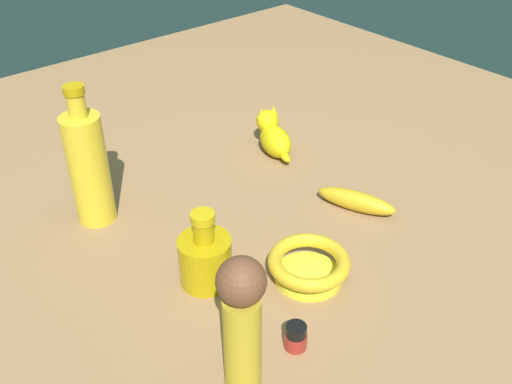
{
  "coord_description": "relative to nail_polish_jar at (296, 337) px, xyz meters",
  "views": [
    {
      "loc": [
        -0.54,
        -0.63,
        0.66
      ],
      "look_at": [
        0.0,
        0.0,
        0.09
      ],
      "focal_mm": 40.49,
      "sensor_mm": 36.0,
      "label": 1
    }
  ],
  "objects": [
    {
      "name": "cat_figurine",
      "position": [
        0.35,
        0.44,
        0.02
      ],
      "size": [
        0.09,
        0.14,
        0.09
      ],
      "color": "#D6C00F",
      "rests_on": "ground"
    },
    {
      "name": "person_figure_adult",
      "position": [
        -0.1,
        -0.0,
        0.1
      ],
      "size": [
        0.06,
        0.06,
        0.22
      ],
      "color": "gold",
      "rests_on": "ground"
    },
    {
      "name": "bottle_tall",
      "position": [
        -0.07,
        0.47,
        0.09
      ],
      "size": [
        0.07,
        0.07,
        0.27
      ],
      "color": "gold",
      "rests_on": "ground"
    },
    {
      "name": "bowl",
      "position": [
        0.11,
        0.09,
        0.01
      ],
      "size": [
        0.13,
        0.13,
        0.05
      ],
      "color": "yellow",
      "rests_on": "ground"
    },
    {
      "name": "nail_polish_jar",
      "position": [
        0.0,
        0.0,
        0.0
      ],
      "size": [
        0.03,
        0.03,
        0.04
      ],
      "color": "maroon",
      "rests_on": "ground"
    },
    {
      "name": "ground",
      "position": [
        0.13,
        0.24,
        -0.02
      ],
      "size": [
        2.0,
        2.0,
        0.0
      ],
      "primitive_type": "plane",
      "color": "#936D47"
    },
    {
      "name": "banana",
      "position": [
        0.32,
        0.17,
        -0.0
      ],
      "size": [
        0.1,
        0.16,
        0.04
      ],
      "primitive_type": "ellipsoid",
      "rotation": [
        0.0,
        0.0,
        1.97
      ],
      "color": "gold",
      "rests_on": "ground"
    },
    {
      "name": "bottle_short",
      "position": [
        -0.02,
        0.2,
        0.03
      ],
      "size": [
        0.09,
        0.09,
        0.14
      ],
      "color": "#B5950C",
      "rests_on": "ground"
    }
  ]
}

